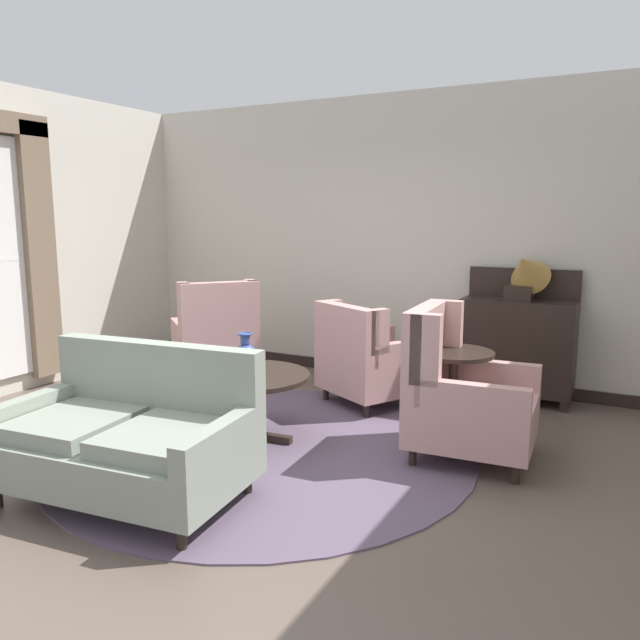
% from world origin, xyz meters
% --- Properties ---
extents(ground, '(8.55, 8.55, 0.00)m').
position_xyz_m(ground, '(0.00, 0.00, 0.00)').
color(ground, brown).
extents(wall_back, '(6.27, 0.08, 2.98)m').
position_xyz_m(wall_back, '(0.00, 2.76, 1.49)').
color(wall_back, beige).
rests_on(wall_back, ground).
extents(wall_left, '(0.08, 3.87, 2.98)m').
position_xyz_m(wall_left, '(-3.05, 0.83, 1.49)').
color(wall_left, beige).
rests_on(wall_left, ground).
extents(baseboard_back, '(6.11, 0.03, 0.12)m').
position_xyz_m(baseboard_back, '(0.00, 2.71, 0.06)').
color(baseboard_back, black).
rests_on(baseboard_back, ground).
extents(area_rug, '(3.16, 3.16, 0.01)m').
position_xyz_m(area_rug, '(0.00, 0.30, 0.01)').
color(area_rug, '#5B4C60').
rests_on(area_rug, ground).
extents(coffee_table, '(0.95, 0.95, 0.53)m').
position_xyz_m(coffee_table, '(-0.21, 0.42, 0.45)').
color(coffee_table, black).
rests_on(coffee_table, ground).
extents(porcelain_vase, '(0.18, 0.18, 0.33)m').
position_xyz_m(porcelain_vase, '(-0.21, 0.39, 0.68)').
color(porcelain_vase, '#384C93').
rests_on(porcelain_vase, coffee_table).
extents(settee, '(1.60, 1.03, 0.93)m').
position_xyz_m(settee, '(-0.31, -0.75, 0.39)').
color(settee, gray).
rests_on(settee, ground).
extents(armchair_near_sideboard, '(0.91, 0.86, 1.10)m').
position_xyz_m(armchair_near_sideboard, '(1.34, 0.86, 0.45)').
color(armchair_near_sideboard, tan).
rests_on(armchair_near_sideboard, ground).
extents(armchair_foreground_right, '(1.13, 1.18, 0.96)m').
position_xyz_m(armchair_foreground_right, '(0.27, 1.74, 0.41)').
color(armchair_foreground_right, tan).
rests_on(armchair_foreground_right, ground).
extents(armchair_back_corner, '(1.09, 1.09, 1.11)m').
position_xyz_m(armchair_back_corner, '(-1.36, 1.53, 0.47)').
color(armchair_back_corner, tan).
rests_on(armchair_back_corner, ground).
extents(side_table, '(0.59, 0.59, 0.74)m').
position_xyz_m(side_table, '(1.23, 1.03, 0.45)').
color(side_table, black).
rests_on(side_table, ground).
extents(sideboard, '(1.02, 0.40, 1.25)m').
position_xyz_m(sideboard, '(1.44, 2.47, 0.55)').
color(sideboard, black).
rests_on(sideboard, ground).
extents(gramophone, '(0.44, 0.53, 0.55)m').
position_xyz_m(gramophone, '(1.49, 2.38, 1.24)').
color(gramophone, black).
rests_on(gramophone, sideboard).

